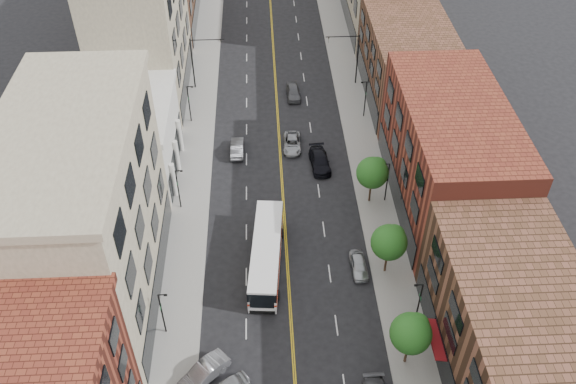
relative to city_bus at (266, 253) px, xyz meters
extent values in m
cube|color=gray|center=(-8.00, 19.67, -1.71)|extent=(4.00, 110.00, 0.15)
cube|color=gray|center=(12.00, 19.67, -1.71)|extent=(4.00, 110.00, 0.15)
cube|color=gray|center=(-15.00, -2.33, 7.21)|extent=(10.00, 22.00, 18.00)
cube|color=silver|center=(-15.00, 15.67, 2.21)|extent=(10.00, 14.00, 8.00)
cube|color=gray|center=(-15.00, 32.67, 7.21)|extent=(10.00, 20.00, 18.00)
cube|color=#533421|center=(19.00, -15.33, 3.21)|extent=(10.00, 26.00, 10.00)
cube|color=maroon|center=(19.00, 8.67, 4.21)|extent=(10.00, 22.00, 12.00)
cube|color=#533421|center=(19.00, 29.67, 3.21)|extent=(10.00, 20.00, 10.00)
cylinder|color=black|center=(11.30, -11.33, -0.39)|extent=(0.22, 0.22, 2.50)
sphere|color=#1F5418|center=(11.30, -11.33, 2.26)|extent=(3.40, 3.40, 3.40)
sphere|color=#1F5418|center=(11.80, -10.93, 2.77)|extent=(2.04, 2.04, 2.04)
cylinder|color=black|center=(11.30, -1.33, -0.39)|extent=(0.22, 0.22, 2.50)
sphere|color=#1F5418|center=(11.30, -1.33, 2.26)|extent=(3.40, 3.40, 3.40)
sphere|color=#1F5418|center=(11.80, -0.93, 2.77)|extent=(2.04, 2.04, 2.04)
cylinder|color=black|center=(11.30, 8.67, -0.39)|extent=(0.22, 0.22, 2.50)
sphere|color=#1F5418|center=(11.30, 8.67, 2.26)|extent=(3.40, 3.40, 3.40)
sphere|color=#1F5418|center=(11.80, 9.07, 2.77)|extent=(2.04, 2.04, 2.04)
cylinder|color=black|center=(-9.00, -7.33, 0.86)|extent=(0.14, 0.14, 5.00)
cylinder|color=black|center=(-8.65, -7.33, 3.36)|extent=(0.70, 0.10, 0.10)
cube|color=black|center=(-8.40, -7.33, 3.31)|extent=(0.28, 0.14, 0.14)
cube|color=#19592D|center=(-9.00, -7.33, 1.76)|extent=(0.04, 0.55, 0.35)
cylinder|color=black|center=(-9.00, 8.67, 0.86)|extent=(0.14, 0.14, 5.00)
cylinder|color=black|center=(-8.65, 8.67, 3.36)|extent=(0.70, 0.10, 0.10)
cube|color=black|center=(-8.40, 8.67, 3.31)|extent=(0.28, 0.14, 0.14)
cube|color=#19592D|center=(-9.00, 8.67, 1.76)|extent=(0.04, 0.55, 0.35)
cylinder|color=black|center=(-9.00, 24.67, 0.86)|extent=(0.14, 0.14, 5.00)
cylinder|color=black|center=(-8.65, 24.67, 3.36)|extent=(0.70, 0.10, 0.10)
cube|color=black|center=(-8.40, 24.67, 3.31)|extent=(0.28, 0.14, 0.14)
cube|color=#19592D|center=(-9.00, 24.67, 1.76)|extent=(0.04, 0.55, 0.35)
cylinder|color=black|center=(13.00, -7.33, 0.86)|extent=(0.14, 0.14, 5.00)
cylinder|color=black|center=(12.65, -7.33, 3.36)|extent=(0.70, 0.10, 0.10)
cube|color=black|center=(12.40, -7.33, 3.31)|extent=(0.28, 0.14, 0.14)
cube|color=#19592D|center=(13.00, -7.33, 1.76)|extent=(0.04, 0.55, 0.35)
cylinder|color=black|center=(13.00, 8.67, 0.86)|extent=(0.14, 0.14, 5.00)
cylinder|color=black|center=(12.65, 8.67, 3.36)|extent=(0.70, 0.10, 0.10)
cube|color=black|center=(12.40, 8.67, 3.31)|extent=(0.28, 0.14, 0.14)
cube|color=#19592D|center=(13.00, 8.67, 1.76)|extent=(0.04, 0.55, 0.35)
cylinder|color=black|center=(13.00, 24.67, 0.86)|extent=(0.14, 0.14, 5.00)
cylinder|color=black|center=(12.65, 24.67, 3.36)|extent=(0.70, 0.10, 0.10)
cube|color=black|center=(12.40, 24.67, 3.31)|extent=(0.28, 0.14, 0.14)
cube|color=#19592D|center=(13.00, 24.67, 1.76)|extent=(0.04, 0.55, 0.35)
cylinder|color=black|center=(-9.00, 32.67, 1.96)|extent=(0.18, 0.18, 7.20)
cylinder|color=black|center=(-6.80, 32.67, 5.36)|extent=(4.40, 0.12, 0.12)
imported|color=black|center=(-5.00, 32.67, 4.96)|extent=(0.15, 0.18, 0.90)
cylinder|color=black|center=(13.00, 32.67, 1.96)|extent=(0.18, 0.18, 7.20)
cylinder|color=black|center=(10.80, 32.67, 5.36)|extent=(4.40, 0.12, 0.12)
imported|color=black|center=(9.00, 32.67, 4.96)|extent=(0.15, 0.18, 0.90)
cube|color=silver|center=(0.00, 0.01, -0.15)|extent=(3.64, 12.08, 2.87)
cube|color=black|center=(0.00, 0.01, 0.54)|extent=(3.68, 12.12, 1.04)
cube|color=#A2220B|center=(0.00, 0.01, -0.45)|extent=(3.68, 12.12, 0.22)
cube|color=black|center=(-0.54, -5.93, 0.10)|extent=(2.18, 0.26, 1.59)
cylinder|color=black|center=(-1.66, -3.82, -1.31)|extent=(0.36, 0.97, 0.95)
cylinder|color=black|center=(0.95, -4.06, -1.31)|extent=(0.36, 0.97, 0.95)
cylinder|color=black|center=(-0.94, 4.08, -1.31)|extent=(0.36, 0.97, 0.95)
cylinder|color=black|center=(1.66, 3.84, -1.31)|extent=(0.36, 0.97, 0.95)
imported|color=#A3A5AB|center=(-5.40, -12.01, -1.02)|extent=(4.46, 4.35, 1.52)
imported|color=#ACB0B4|center=(8.82, -1.00, -1.14)|extent=(1.66, 3.85, 1.29)
imported|color=#4F4F54|center=(-3.07, 18.00, -1.09)|extent=(1.52, 4.27, 1.40)
imported|color=black|center=(6.47, 14.99, -1.04)|extent=(2.49, 5.28, 1.49)
imported|color=gray|center=(3.50, 18.67, -1.15)|extent=(2.35, 4.69, 1.27)
imported|color=#4B4B50|center=(4.25, 29.80, -1.04)|extent=(1.97, 4.44, 1.48)
camera|label=1|loc=(0.09, -39.52, 42.92)|focal=38.00mm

